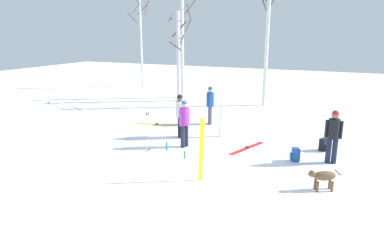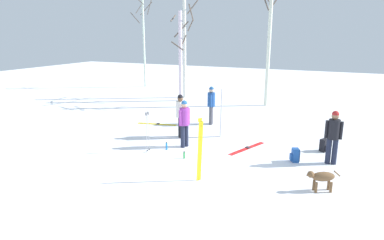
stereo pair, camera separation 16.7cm
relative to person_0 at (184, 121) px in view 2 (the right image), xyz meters
The scene contains 19 objects.
ground_plane 1.94m from the person_0, 57.98° to the right, with size 60.00×60.00×0.00m, color white.
person_0 is the anchor object (origin of this frame).
person_1 4.93m from the person_0, ahead, with size 0.52×0.34×1.72m.
person_2 1.18m from the person_0, 123.62° to the left, with size 0.34×0.45×1.72m.
person_3 3.35m from the person_0, 95.04° to the left, with size 0.34×0.51×1.72m.
dog 5.12m from the person_0, 19.73° to the right, with size 0.82×0.47×0.57m.
ski_pair_planted_0 2.91m from the person_0, 55.65° to the right, with size 0.14×0.16×1.80m.
ski_pair_planted_1 1.84m from the person_0, 65.08° to the left, with size 0.15×0.22×1.93m.
ski_pair_lying_0 2.45m from the person_0, 19.53° to the left, with size 0.84×1.86×0.05m.
ski_pair_lying_1 3.51m from the person_0, 137.61° to the left, with size 1.80×0.56×0.05m.
ski_poles_0 1.38m from the person_0, 131.75° to the right, with size 0.07×0.22×1.42m.
backpack_0 3.93m from the person_0, ahead, with size 0.34×0.32×0.44m.
backpack_1 4.95m from the person_0, 18.99° to the left, with size 0.34×0.32×0.44m.
water_bottle_0 1.11m from the person_0, 127.00° to the right, with size 0.07×0.07×0.28m.
water_bottle_1 1.46m from the person_0, 64.65° to the right, with size 0.06×0.06×0.24m.
birch_tree_0 14.76m from the person_0, 127.98° to the left, with size 1.69×1.70×6.79m.
birch_tree_1 9.95m from the person_0, 115.81° to the left, with size 1.27×0.96×6.11m.
birch_tree_2 8.84m from the person_0, 117.42° to the left, with size 1.40×1.32×5.56m.
birch_tree_3 9.01m from the person_0, 83.27° to the left, with size 1.38×1.37×7.54m.
Camera 2 is at (4.24, -9.04, 4.00)m, focal length 31.62 mm.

